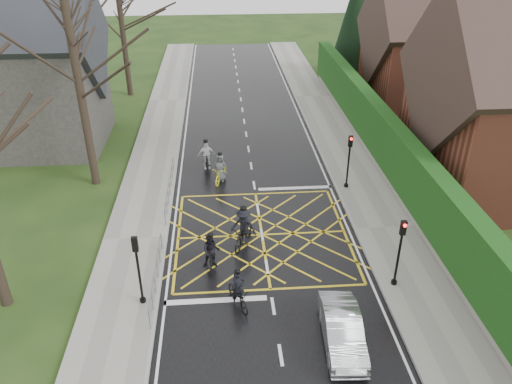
{
  "coord_description": "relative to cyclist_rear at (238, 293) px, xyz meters",
  "views": [
    {
      "loc": [
        -1.83,
        -19.82,
        13.51
      ],
      "look_at": [
        -0.14,
        1.91,
        1.3
      ],
      "focal_mm": 35.0,
      "sensor_mm": 36.0,
      "label": 1
    }
  ],
  "objects": [
    {
      "name": "tree_mid",
      "position": [
        -8.64,
        18.77,
        8.09
      ],
      "size": [
        10.08,
        10.08,
        12.48
      ],
      "color": "black",
      "rests_on": "ground"
    },
    {
      "name": "traffic_light_ne",
      "position": [
        6.46,
        8.97,
        1.11
      ],
      "size": [
        0.24,
        0.31,
        3.21
      ],
      "rotation": [
        0.0,
        0.0,
        3.14
      ],
      "color": "black",
      "rests_on": "ground"
    },
    {
      "name": "tree_far",
      "position": [
        -7.94,
        26.77,
        6.64
      ],
      "size": [
        8.4,
        8.4,
        10.4
      ],
      "color": "black",
      "rests_on": "ground"
    },
    {
      "name": "stone_wall",
      "position": [
        9.11,
        10.77,
        -0.2
      ],
      "size": [
        0.5,
        38.0,
        0.7
      ],
      "primitive_type": "cube",
      "color": "slate",
      "rests_on": "ground"
    },
    {
      "name": "church",
      "position": [
        -12.18,
        16.77,
        4.38
      ],
      "size": [
        8.8,
        7.8,
        11.0
      ],
      "color": "#2D2B28",
      "rests_on": "ground"
    },
    {
      "name": "traffic_light_se",
      "position": [
        6.46,
        0.57,
        1.11
      ],
      "size": [
        0.24,
        0.31,
        3.21
      ],
      "rotation": [
        0.0,
        0.0,
        3.14
      ],
      "color": "black",
      "rests_on": "ground"
    },
    {
      "name": "cyclist_rear",
      "position": [
        0.0,
        0.0,
        0.0
      ],
      "size": [
        1.23,
        1.83,
        1.69
      ],
      "rotation": [
        0.0,
        0.0,
        0.4
      ],
      "color": "black",
      "rests_on": "ground"
    },
    {
      "name": "railing_south",
      "position": [
        -3.29,
        1.27,
        0.23
      ],
      "size": [
        0.05,
        5.04,
        1.03
      ],
      "color": "slate",
      "rests_on": "ground"
    },
    {
      "name": "cyclist_mid",
      "position": [
        0.45,
        4.08,
        0.2
      ],
      "size": [
        1.52,
        2.23,
        2.05
      ],
      "rotation": [
        0.0,
        0.0,
        -0.41
      ],
      "color": "black",
      "rests_on": "ground"
    },
    {
      "name": "railing_north",
      "position": [
        -3.29,
        8.77,
        0.24
      ],
      "size": [
        0.05,
        6.04,
        1.03
      ],
      "color": "slate",
      "rests_on": "ground"
    },
    {
      "name": "sidewalk_right",
      "position": [
        7.36,
        4.77,
        -0.47
      ],
      "size": [
        3.0,
        80.0,
        0.15
      ],
      "primitive_type": "cube",
      "color": "gray",
      "rests_on": "ground"
    },
    {
      "name": "cyclist_lead",
      "position": [
        -0.53,
        10.48,
        0.07
      ],
      "size": [
        1.14,
        1.95,
        1.79
      ],
      "rotation": [
        0.0,
        0.0,
        -0.29
      ],
      "color": "yellow",
      "rests_on": "ground"
    },
    {
      "name": "hedge",
      "position": [
        9.11,
        10.77,
        1.55
      ],
      "size": [
        0.9,
        38.0,
        2.8
      ],
      "primitive_type": "cube",
      "color": "#14390F",
      "rests_on": "stone_wall"
    },
    {
      "name": "road",
      "position": [
        1.36,
        4.77,
        -0.54
      ],
      "size": [
        9.0,
        80.0,
        0.01
      ],
      "primitive_type": "cube",
      "color": "black",
      "rests_on": "ground"
    },
    {
      "name": "traffic_light_sw",
      "position": [
        -3.74,
        0.28,
        1.11
      ],
      "size": [
        0.24,
        0.31,
        3.21
      ],
      "color": "black",
      "rests_on": "ground"
    },
    {
      "name": "cyclist_front",
      "position": [
        -1.34,
        12.09,
        0.16
      ],
      "size": [
        1.07,
        1.96,
        1.92
      ],
      "rotation": [
        0.0,
        0.0,
        0.1
      ],
      "color": "black",
      "rests_on": "ground"
    },
    {
      "name": "house_far",
      "position": [
        16.11,
        22.77,
        3.81
      ],
      "size": [
        9.8,
        8.8,
        10.3
      ],
      "color": "brown",
      "rests_on": "ground"
    },
    {
      "name": "car",
      "position": [
        3.59,
        -2.31,
        0.06
      ],
      "size": [
        1.51,
        3.78,
        1.22
      ],
      "primitive_type": "imported",
      "rotation": [
        0.0,
        0.0,
        -0.06
      ],
      "color": "#AEB0B6",
      "rests_on": "ground"
    },
    {
      "name": "ground",
      "position": [
        1.36,
        4.77,
        -0.55
      ],
      "size": [
        120.0,
        120.0,
        0.0
      ],
      "primitive_type": "plane",
      "color": "black",
      "rests_on": "ground"
    },
    {
      "name": "tree_near",
      "position": [
        -7.64,
        10.77,
        7.36
      ],
      "size": [
        9.24,
        9.24,
        11.44
      ],
      "color": "black",
      "rests_on": "ground"
    },
    {
      "name": "conifer",
      "position": [
        12.11,
        30.77,
        4.45
      ],
      "size": [
        4.6,
        4.6,
        10.0
      ],
      "color": "black",
      "rests_on": "ground"
    },
    {
      "name": "cyclist_back",
      "position": [
        -1.04,
        2.47,
        0.12
      ],
      "size": [
        0.83,
        1.8,
        1.78
      ],
      "rotation": [
        0.0,
        0.0,
        -0.06
      ],
      "color": "black",
      "rests_on": "ground"
    },
    {
      "name": "sidewalk_left",
      "position": [
        -4.64,
        4.77,
        -0.47
      ],
      "size": [
        3.0,
        80.0,
        0.15
      ],
      "primitive_type": "cube",
      "color": "gray",
      "rests_on": "ground"
    }
  ]
}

